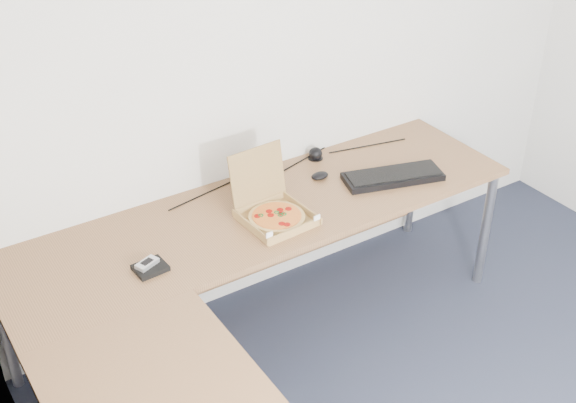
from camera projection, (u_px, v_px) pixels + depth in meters
desk at (252, 286)px, 3.08m from camera, size 2.50×2.20×0.73m
pizza_box at (275, 213)px, 3.42m from camera, size 0.29×0.34×0.29m
drinking_glass at (277, 180)px, 3.63m from camera, size 0.06×0.06×0.11m
keyboard at (393, 177)px, 3.74m from camera, size 0.52×0.31×0.03m
mouse at (320, 176)px, 3.74m from camera, size 0.10×0.07×0.03m
wallet at (150, 268)px, 3.11m from camera, size 0.14×0.12×0.02m
phone at (147, 263)px, 3.10m from camera, size 0.11×0.08×0.02m
dome_speaker at (316, 153)px, 3.91m from camera, size 0.08×0.08×0.07m
cable_bundle at (286, 169)px, 3.83m from camera, size 0.68×0.14×0.01m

